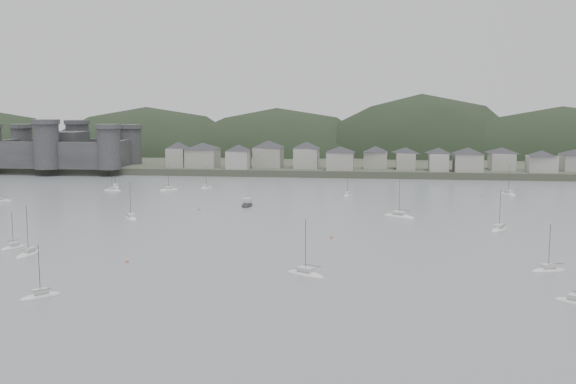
# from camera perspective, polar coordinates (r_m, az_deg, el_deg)

# --- Properties ---
(ground) EXTENTS (900.00, 900.00, 0.00)m
(ground) POSITION_cam_1_polar(r_m,az_deg,el_deg) (131.11, -4.26, -6.78)
(ground) COLOR slate
(ground) RESTS_ON ground
(far_shore_land) EXTENTS (900.00, 250.00, 3.00)m
(far_shore_land) POSITION_cam_1_polar(r_m,az_deg,el_deg) (421.38, 3.87, 3.19)
(far_shore_land) COLOR #383D2D
(far_shore_land) RESTS_ON ground
(forested_ridge) EXTENTS (851.55, 103.94, 102.57)m
(forested_ridge) POSITION_cam_1_polar(r_m,az_deg,el_deg) (396.81, 4.32, 1.08)
(forested_ridge) COLOR black
(forested_ridge) RESTS_ON ground
(castle) EXTENTS (66.00, 43.00, 20.00)m
(castle) POSITION_cam_1_polar(r_m,az_deg,el_deg) (338.13, -18.21, 3.43)
(castle) COLOR #353437
(castle) RESTS_ON far_shore_land
(waterfront_town) EXTENTS (451.48, 28.46, 12.92)m
(waterfront_town) POSITION_cam_1_polar(r_m,az_deg,el_deg) (309.68, 11.97, 2.88)
(waterfront_town) COLOR gray
(waterfront_town) RESTS_ON far_shore_land
(sailboat_lead) EXTENTS (8.60, 6.60, 11.50)m
(sailboat_lead) POSITION_cam_1_polar(r_m,az_deg,el_deg) (129.48, 1.46, -6.86)
(sailboat_lead) COLOR silver
(sailboat_lead) RESTS_ON ground
(moored_fleet) EXTENTS (243.09, 155.65, 13.47)m
(moored_fleet) POSITION_cam_1_polar(r_m,az_deg,el_deg) (195.41, -6.35, -2.05)
(moored_fleet) COLOR silver
(moored_fleet) RESTS_ON ground
(motor_launch_far) EXTENTS (3.70, 9.32, 4.17)m
(motor_launch_far) POSITION_cam_1_polar(r_m,az_deg,el_deg) (216.47, -3.42, -1.07)
(motor_launch_far) COLOR black
(motor_launch_far) RESTS_ON ground
(mooring_buoys) EXTENTS (153.39, 114.02, 0.70)m
(mooring_buoys) POSITION_cam_1_polar(r_m,az_deg,el_deg) (191.47, -1.41, -2.21)
(mooring_buoys) COLOR #C96F43
(mooring_buoys) RESTS_ON ground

